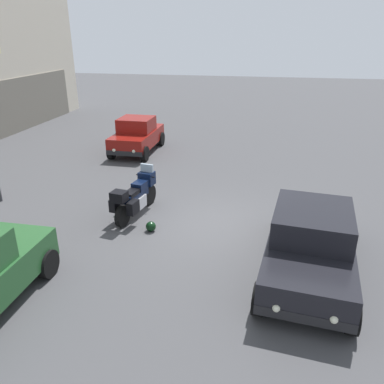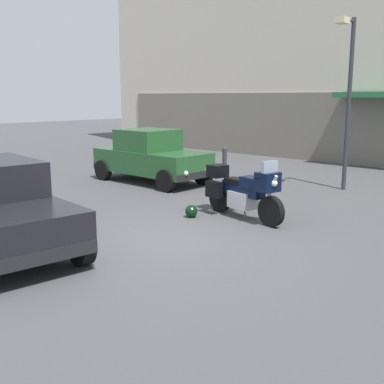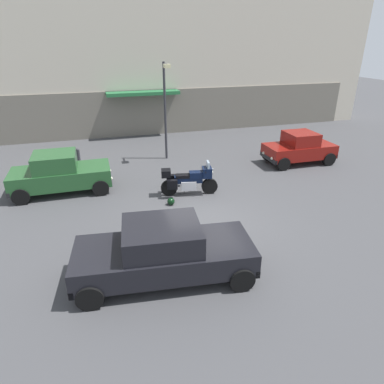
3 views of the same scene
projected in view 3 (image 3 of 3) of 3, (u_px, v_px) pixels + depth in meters
ground_plane at (202, 223)px, 11.35m from camera, size 80.00×80.00×0.00m
building_facade_rear at (135, 17)px, 20.08m from camera, size 32.05×3.40×13.89m
motorcycle at (188, 180)px, 13.22m from camera, size 2.25×0.95×1.36m
helmet at (171, 201)px, 12.57m from camera, size 0.28×0.28×0.28m
car_hatchback_near at (60, 173)px, 13.37m from camera, size 3.88×1.79×1.64m
car_sedan_far at (164, 252)px, 8.49m from camera, size 4.70×2.36×1.56m
car_compact_side at (299, 148)px, 16.59m from camera, size 3.49×1.72×1.56m
streetlamp_curbside at (165, 102)px, 16.25m from camera, size 0.28×0.94×4.73m
bollard_curbside at (79, 157)px, 16.17m from camera, size 0.16×0.16×0.94m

